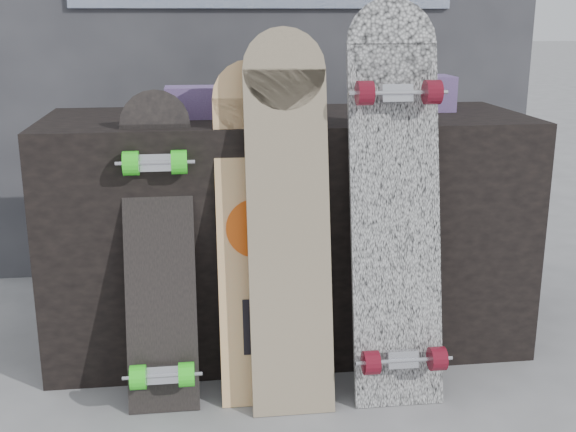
{
  "coord_description": "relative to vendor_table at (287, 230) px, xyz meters",
  "views": [
    {
      "loc": [
        -0.31,
        -1.88,
        1.12
      ],
      "look_at": [
        -0.04,
        0.2,
        0.54
      ],
      "focal_mm": 45.0,
      "sensor_mm": 36.0,
      "label": 1
    }
  ],
  "objects": [
    {
      "name": "skateboard_dark",
      "position": [
        -0.42,
        -0.35,
        0.07
      ],
      "size": [
        0.21,
        0.34,
        0.91
      ],
      "rotation": [
        -0.29,
        0.0,
        0.0
      ],
      "color": "black",
      "rests_on": "ground"
    },
    {
      "name": "merch_box_flat",
      "position": [
        -0.09,
        0.12,
        0.43
      ],
      "size": [
        0.22,
        0.1,
        0.06
      ],
      "primitive_type": "cube",
      "color": "#D1B78C",
      "rests_on": "vendor_table"
    },
    {
      "name": "vendor_table",
      "position": [
        0.0,
        0.0,
        0.0
      ],
      "size": [
        1.6,
        0.6,
        0.8
      ],
      "primitive_type": "cube",
      "color": "black",
      "rests_on": "ground"
    },
    {
      "name": "ground",
      "position": [
        0.0,
        -0.5,
        -0.4
      ],
      "size": [
        60.0,
        60.0,
        0.0
      ],
      "primitive_type": "plane",
      "color": "slate",
      "rests_on": "ground"
    },
    {
      "name": "longboard_geisha",
      "position": [
        -0.14,
        -0.34,
        0.13
      ],
      "size": [
        0.23,
        0.26,
        1.0
      ],
      "rotation": [
        -0.24,
        0.0,
        0.0
      ],
      "color": "#C5B384",
      "rests_on": "ground"
    },
    {
      "name": "merch_box_small",
      "position": [
        0.52,
        0.07,
        0.46
      ],
      "size": [
        0.14,
        0.14,
        0.12
      ],
      "primitive_type": "cube",
      "color": "#543975",
      "rests_on": "vendor_table"
    },
    {
      "name": "merch_box_purple",
      "position": [
        -0.31,
        -0.01,
        0.45
      ],
      "size": [
        0.18,
        0.12,
        0.1
      ],
      "primitive_type": "cube",
      "color": "#543975",
      "rests_on": "vendor_table"
    },
    {
      "name": "longboard_cascadia",
      "position": [
        0.27,
        -0.39,
        0.21
      ],
      "size": [
        0.27,
        0.34,
        1.18
      ],
      "rotation": [
        -0.22,
        0.0,
        0.0
      ],
      "color": "silver",
      "rests_on": "ground"
    },
    {
      "name": "longboard_celtic",
      "position": [
        -0.05,
        -0.39,
        0.18
      ],
      "size": [
        0.24,
        0.27,
        1.09
      ],
      "rotation": [
        -0.23,
        0.0,
        0.0
      ],
      "color": "beige",
      "rests_on": "ground"
    },
    {
      "name": "booth",
      "position": [
        0.0,
        0.85,
        0.7
      ],
      "size": [
        2.4,
        0.22,
        2.2
      ],
      "color": "#313136",
      "rests_on": "ground"
    }
  ]
}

